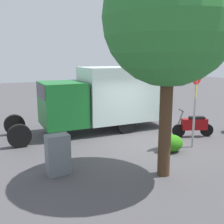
# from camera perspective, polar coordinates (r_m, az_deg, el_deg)

# --- Properties ---
(ground_plane) EXTENTS (60.00, 60.00, 0.00)m
(ground_plane) POSITION_cam_1_polar(r_m,az_deg,el_deg) (10.60, 6.98, -7.17)
(ground_plane) COLOR #4D4B4F
(box_truck_near) EXTENTS (7.57, 2.37, 2.95)m
(box_truck_near) POSITION_cam_1_polar(r_m,az_deg,el_deg) (12.52, -1.14, 3.46)
(box_truck_near) COLOR black
(box_truck_near) RESTS_ON ground
(motorcycle) EXTENTS (1.74, 0.81, 1.20)m
(motorcycle) POSITION_cam_1_polar(r_m,az_deg,el_deg) (12.10, 17.06, -2.68)
(motorcycle) COLOR black
(motorcycle) RESTS_ON ground
(stop_sign) EXTENTS (0.71, 0.33, 3.17)m
(stop_sign) POSITION_cam_1_polar(r_m,az_deg,el_deg) (10.38, 17.45, 3.98)
(stop_sign) COLOR #9E9EA3
(stop_sign) RESTS_ON ground
(street_tree) EXTENTS (3.59, 3.59, 6.19)m
(street_tree) POSITION_cam_1_polar(r_m,az_deg,el_deg) (7.57, 12.18, 18.76)
(street_tree) COLOR #47301E
(street_tree) RESTS_ON ground
(utility_cabinet) EXTENTS (0.70, 0.49, 1.20)m
(utility_cabinet) POSITION_cam_1_polar(r_m,az_deg,el_deg) (8.08, -11.47, -8.87)
(utility_cabinet) COLOR slate
(utility_cabinet) RESTS_ON ground
(shrub_by_tree) EXTENTS (0.92, 0.75, 0.63)m
(shrub_by_tree) POSITION_cam_1_polar(r_m,az_deg,el_deg) (10.07, 12.47, -6.50)
(shrub_by_tree) COLOR #2C7A14
(shrub_by_tree) RESTS_ON ground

